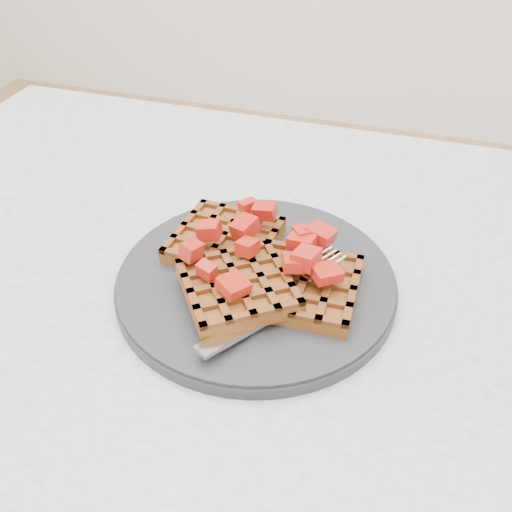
{
  "coord_description": "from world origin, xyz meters",
  "views": [
    {
      "loc": [
        0.05,
        -0.39,
        1.13
      ],
      "look_at": [
        -0.07,
        0.02,
        0.79
      ],
      "focal_mm": 40.0,
      "sensor_mm": 36.0,
      "label": 1
    }
  ],
  "objects": [
    {
      "name": "waffles",
      "position": [
        -0.07,
        0.02,
        0.78
      ],
      "size": [
        0.2,
        0.19,
        0.03
      ],
      "color": "brown",
      "rests_on": "plate"
    },
    {
      "name": "strawberry_pile",
      "position": [
        -0.07,
        0.02,
        0.8
      ],
      "size": [
        0.15,
        0.15,
        0.02
      ],
      "primitive_type": null,
      "color": "maroon",
      "rests_on": "waffles"
    },
    {
      "name": "fork",
      "position": [
        -0.03,
        -0.02,
        0.77
      ],
      "size": [
        0.11,
        0.17,
        0.02
      ],
      "primitive_type": null,
      "rotation": [
        0.0,
        0.0,
        -0.53
      ],
      "color": "silver",
      "rests_on": "plate"
    },
    {
      "name": "table",
      "position": [
        0.0,
        0.0,
        0.64
      ],
      "size": [
        1.2,
        0.8,
        0.75
      ],
      "color": "silver",
      "rests_on": "ground"
    },
    {
      "name": "plate",
      "position": [
        -0.07,
        0.02,
        0.76
      ],
      "size": [
        0.28,
        0.28,
        0.02
      ],
      "primitive_type": "cylinder",
      "color": "black",
      "rests_on": "table"
    }
  ]
}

